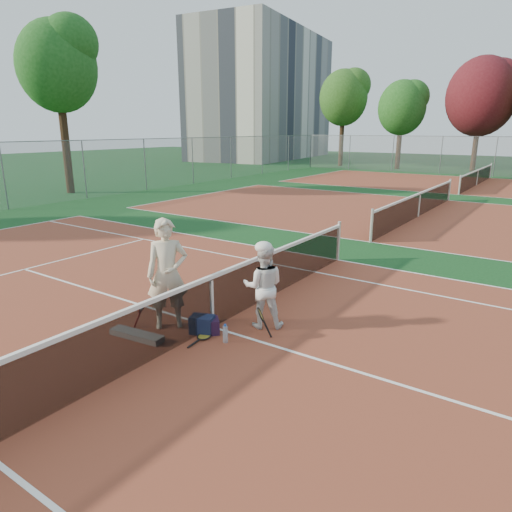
# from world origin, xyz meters

# --- Properties ---
(ground) EXTENTS (130.00, 130.00, 0.00)m
(ground) POSITION_xyz_m (0.00, 0.00, 0.00)
(ground) COLOR #103C17
(ground) RESTS_ON ground
(court_main) EXTENTS (23.77, 10.97, 0.01)m
(court_main) POSITION_xyz_m (0.00, 0.00, 0.00)
(court_main) COLOR brown
(court_main) RESTS_ON ground
(court_far_a) EXTENTS (23.77, 10.97, 0.01)m
(court_far_a) POSITION_xyz_m (0.00, 13.50, 0.00)
(court_far_a) COLOR brown
(court_far_a) RESTS_ON ground
(court_far_b) EXTENTS (23.77, 10.97, 0.01)m
(court_far_b) POSITION_xyz_m (0.00, 27.00, 0.00)
(court_far_b) COLOR brown
(court_far_b) RESTS_ON ground
(net_main) EXTENTS (0.10, 10.98, 1.02)m
(net_main) POSITION_xyz_m (0.00, 0.00, 0.51)
(net_main) COLOR black
(net_main) RESTS_ON ground
(net_far_a) EXTENTS (0.10, 10.98, 1.02)m
(net_far_a) POSITION_xyz_m (0.00, 13.50, 0.51)
(net_far_a) COLOR black
(net_far_a) RESTS_ON ground
(net_far_b) EXTENTS (0.10, 10.98, 1.02)m
(net_far_b) POSITION_xyz_m (0.00, 27.00, 0.51)
(net_far_b) COLOR black
(net_far_b) RESTS_ON ground
(fence_back) EXTENTS (32.00, 0.06, 3.00)m
(fence_back) POSITION_xyz_m (0.00, 34.00, 1.50)
(fence_back) COLOR slate
(fence_back) RESTS_ON ground
(fence_left) EXTENTS (0.06, 54.50, 3.00)m
(fence_left) POSITION_xyz_m (-16.00, 6.75, 1.50)
(fence_left) COLOR slate
(fence_left) RESTS_ON ground
(apartment_block) EXTENTS (12.96, 23.18, 15.00)m
(apartment_block) POSITION_xyz_m (-28.00, 44.00, 7.50)
(apartment_block) COLOR beige
(apartment_block) RESTS_ON ground
(player_a) EXTENTS (0.86, 0.88, 2.04)m
(player_a) POSITION_xyz_m (-0.69, -0.40, 1.02)
(player_a) COLOR beige
(player_a) RESTS_ON ground
(player_b) EXTENTS (0.96, 0.91, 1.56)m
(player_b) POSITION_xyz_m (0.74, 0.59, 0.78)
(player_b) COLOR white
(player_b) RESTS_ON ground
(racket_red) EXTENTS (0.35, 0.35, 0.56)m
(racket_red) POSITION_xyz_m (-1.02, -0.75, 0.28)
(racket_red) COLOR maroon
(racket_red) RESTS_ON ground
(racket_black_held) EXTENTS (0.38, 0.38, 0.56)m
(racket_black_held) POSITION_xyz_m (0.98, 0.15, 0.28)
(racket_black_held) COLOR black
(racket_black_held) RESTS_ON ground
(racket_spare) EXTENTS (0.32, 0.62, 0.05)m
(racket_spare) POSITION_xyz_m (0.16, -0.43, 0.03)
(racket_spare) COLOR black
(racket_spare) RESTS_ON ground
(sports_bag_navy) EXTENTS (0.49, 0.41, 0.33)m
(sports_bag_navy) POSITION_xyz_m (0.00, -0.29, 0.16)
(sports_bag_navy) COLOR #101832
(sports_bag_navy) RESTS_ON ground
(sports_bag_purple) EXTENTS (0.39, 0.39, 0.27)m
(sports_bag_purple) POSITION_xyz_m (0.14, -0.17, 0.13)
(sports_bag_purple) COLOR black
(sports_bag_purple) RESTS_ON ground
(net_cover_canvas) EXTENTS (1.08, 0.37, 0.11)m
(net_cover_canvas) POSITION_xyz_m (-0.81, -1.11, 0.06)
(net_cover_canvas) COLOR slate
(net_cover_canvas) RESTS_ON ground
(water_bottle) EXTENTS (0.09, 0.09, 0.30)m
(water_bottle) POSITION_xyz_m (0.58, -0.35, 0.15)
(water_bottle) COLOR silver
(water_bottle) RESTS_ON ground
(tree_back_0) EXTENTS (4.60, 4.60, 9.10)m
(tree_back_0) POSITION_xyz_m (-14.22, 37.03, 6.43)
(tree_back_0) COLOR #382314
(tree_back_0) RESTS_ON ground
(tree_back_1) EXTENTS (4.19, 4.19, 7.81)m
(tree_back_1) POSITION_xyz_m (-8.42, 36.78, 5.36)
(tree_back_1) COLOR #382314
(tree_back_1) RESTS_ON ground
(tree_back_maroon) EXTENTS (5.70, 5.70, 9.46)m
(tree_back_maroon) POSITION_xyz_m (-2.23, 38.22, 6.17)
(tree_back_maroon) COLOR #382314
(tree_back_maroon) RESTS_ON ground
(tree_left_1) EXTENTS (4.20, 4.20, 9.22)m
(tree_left_1) POSITION_xyz_m (-18.68, 9.70, 6.76)
(tree_left_1) COLOR #382314
(tree_left_1) RESTS_ON ground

